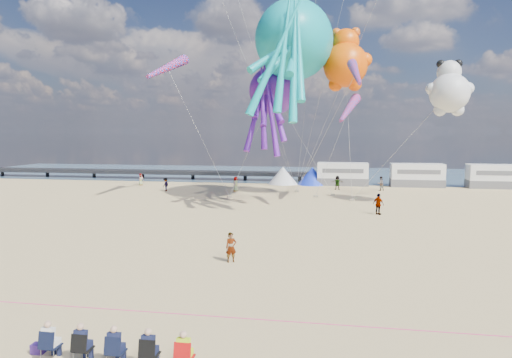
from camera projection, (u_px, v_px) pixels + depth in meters
name	position (u px, v px, depth m)	size (l,w,h in m)	color
ground	(236.00, 276.00, 22.65)	(120.00, 120.00, 0.00)	#DCBE7F
water	(304.00, 174.00, 76.59)	(120.00, 120.00, 0.00)	#3E5F76
pier	(118.00, 171.00, 70.31)	(60.00, 3.00, 0.50)	black
motorhome_0	(343.00, 174.00, 60.74)	(6.60, 2.50, 3.00)	silver
motorhome_1	(417.00, 175.00, 59.17)	(6.60, 2.50, 3.00)	silver
motorhome_2	(495.00, 176.00, 57.60)	(6.60, 2.50, 3.00)	silver
tent_white	(283.00, 175.00, 62.08)	(4.00, 4.00, 2.40)	white
tent_blue	(312.00, 176.00, 61.43)	(4.00, 4.00, 2.40)	#1933CC
spectator_row	(116.00, 345.00, 14.00)	(6.10, 0.90, 1.30)	black
cooler_purple	(38.00, 348.00, 14.79)	(0.40, 0.30, 0.32)	navy
rope_line	(209.00, 316.00, 17.74)	(0.03, 0.03, 34.00)	#F2338C
standing_person	(231.00, 247.00, 25.03)	(0.60, 0.40, 1.65)	tan
beachgoer_0	(141.00, 179.00, 60.74)	(0.57, 0.37, 1.56)	#7F6659
beachgoer_1	(381.00, 184.00, 55.18)	(0.85, 0.55, 1.73)	#7F6659
beachgoer_2	(166.00, 184.00, 54.83)	(0.77, 0.60, 1.59)	#7F6659
beachgoer_3	(378.00, 204.00, 39.24)	(1.20, 0.69, 1.85)	#7F6659
beachgoer_4	(337.00, 183.00, 56.25)	(1.01, 0.42, 1.73)	#7F6659
beachgoer_6	(236.00, 184.00, 54.65)	(0.65, 0.42, 1.77)	#7F6659
sandbag_a	(230.00, 197.00, 49.11)	(0.50, 0.35, 0.22)	gray
sandbag_b	(333.00, 195.00, 50.82)	(0.50, 0.35, 0.22)	gray
sandbag_c	(352.00, 200.00, 47.03)	(0.50, 0.35, 0.22)	gray
sandbag_d	(316.00, 196.00, 49.70)	(0.50, 0.35, 0.22)	gray
sandbag_e	(297.00, 191.00, 53.92)	(0.50, 0.35, 0.22)	gray
kite_octopus_teal	(294.00, 41.00, 43.96)	(5.29, 12.34, 14.11)	#0EA1A7
kite_octopus_purple	(273.00, 91.00, 48.27)	(4.35, 10.15, 11.60)	#5A1997
kite_panda	(450.00, 93.00, 41.32)	(4.30, 4.04, 6.07)	silver
kite_teddy_orange	(345.00, 65.00, 45.87)	(5.38, 5.06, 7.59)	#FF5402
windsock_left	(167.00, 68.00, 45.95)	(1.10, 7.59, 7.59)	red
windsock_mid	(349.00, 109.00, 44.55)	(1.00, 5.68, 5.68)	red
windsock_right	(356.00, 73.00, 39.00)	(0.90, 4.69, 4.69)	red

